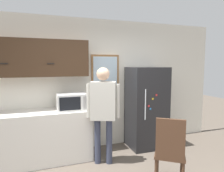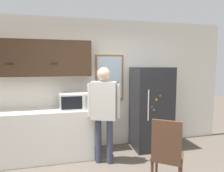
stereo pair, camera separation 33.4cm
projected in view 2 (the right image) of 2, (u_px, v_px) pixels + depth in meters
The scene contains 8 objects.
back_wall at pixel (94, 84), 4.22m from camera, with size 6.00×0.06×2.70m.
counter at pixel (36, 135), 3.71m from camera, with size 2.11×0.64×0.93m.
upper_cabinets at pixel (34, 58), 3.71m from camera, with size 2.11×0.35×0.67m.
microwave at pixel (74, 101), 3.77m from camera, with size 0.53×0.41×0.30m.
person at pixel (104, 105), 3.51m from camera, with size 0.55×0.37×1.72m.
refrigerator at pixel (151, 108), 4.20m from camera, with size 0.77×0.67×1.71m.
chair at pixel (167, 152), 2.76m from camera, with size 0.59×0.59×1.04m.
window at pixel (109, 78), 4.24m from camera, with size 0.60×0.05×0.97m.
Camera 2 is at (-0.60, -2.12, 1.77)m, focal length 32.00 mm.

